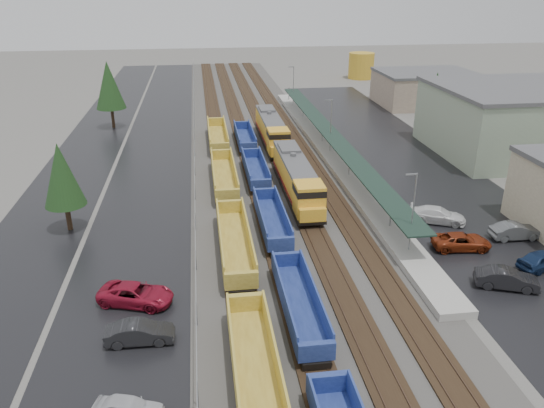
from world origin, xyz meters
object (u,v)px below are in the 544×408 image
at_px(storage_tank, 361,66).
at_px(parked_car_east_b, 461,241).
at_px(locomotive_trail, 272,130).
at_px(parked_car_east_a, 507,279).
at_px(well_string_yellow, 235,242).
at_px(well_string_blue, 283,255).
at_px(parked_car_east_d, 543,260).
at_px(parked_car_east_c, 438,215).
at_px(parked_car_east_e, 515,231).
at_px(parked_car_west_c, 136,294).
at_px(locomotive_lead, 297,178).
at_px(parked_car_west_b, 140,333).

height_order(storage_tank, parked_car_east_b, storage_tank).
xyz_separation_m(locomotive_trail, parked_car_east_a, (13.39, -42.34, -1.52)).
distance_m(well_string_yellow, well_string_blue, 4.92).
height_order(parked_car_east_a, parked_car_east_d, parked_car_east_d).
distance_m(parked_car_east_c, parked_car_east_e, 7.43).
relative_size(storage_tank, parked_car_east_c, 1.12).
bearing_deg(parked_car_east_c, parked_car_east_b, -159.36).
relative_size(parked_car_east_d, parked_car_east_e, 0.99).
distance_m(locomotive_trail, parked_car_west_c, 43.64).
bearing_deg(parked_car_east_d, parked_car_east_a, 101.21).
relative_size(well_string_blue, parked_car_east_c, 15.55).
bearing_deg(well_string_blue, parked_car_east_d, -8.56).
bearing_deg(parked_car_east_b, storage_tank, -5.17).
xyz_separation_m(locomotive_lead, parked_car_east_c, (13.14, -8.63, -1.52)).
bearing_deg(parked_car_west_c, parked_car_east_a, -75.42).
bearing_deg(locomotive_lead, parked_car_west_c, -129.58).
relative_size(well_string_yellow, storage_tank, 13.70).
xyz_separation_m(locomotive_lead, parked_car_east_a, (13.39, -21.34, -1.52)).
relative_size(locomotive_lead, storage_tank, 3.07).
xyz_separation_m(storage_tank, parked_car_west_c, (-46.31, -95.18, -2.34)).
relative_size(parked_car_west_b, parked_car_east_b, 0.87).
height_order(locomotive_trail, storage_tank, storage_tank).
relative_size(parked_car_west_c, parked_car_east_a, 1.15).
bearing_deg(parked_car_east_a, parked_car_east_d, -42.03).
distance_m(locomotive_lead, parked_car_east_e, 23.18).
bearing_deg(locomotive_trail, storage_tank, 61.10).
distance_m(parked_car_west_b, parked_car_east_d, 34.11).
bearing_deg(parked_car_east_b, parked_car_east_a, -170.22).
xyz_separation_m(locomotive_lead, parked_car_east_e, (18.99, -13.20, -1.53)).
bearing_deg(parked_car_east_c, well_string_yellow, 123.73).
relative_size(parked_car_east_b, parked_car_east_e, 1.11).
bearing_deg(parked_car_west_c, parked_car_west_b, -153.63).
distance_m(parked_car_east_c, parked_car_east_d, 11.37).
bearing_deg(locomotive_lead, parked_car_east_b, -48.23).
height_order(locomotive_lead, storage_tank, storage_tank).
height_order(well_string_yellow, parked_car_west_b, well_string_yellow).
height_order(well_string_blue, parked_car_east_d, well_string_blue).
relative_size(well_string_yellow, parked_car_east_d, 17.81).
bearing_deg(parked_car_east_c, parked_car_east_e, -104.89).
distance_m(storage_tank, parked_car_east_b, 91.78).
xyz_separation_m(parked_car_east_a, parked_car_east_d, (4.84, 2.54, 0.00)).
relative_size(locomotive_lead, parked_car_east_b, 3.56).
relative_size(parked_car_east_b, parked_car_east_d, 1.12).
height_order(parked_car_west_b, parked_car_east_d, parked_car_east_d).
bearing_deg(parked_car_west_b, parked_car_east_b, -69.45).
bearing_deg(locomotive_trail, parked_car_east_b, -70.01).
bearing_deg(parked_car_east_d, parked_car_east_c, 10.05).
bearing_deg(locomotive_trail, parked_car_east_e, -60.95).
height_order(well_string_blue, parked_car_east_b, well_string_blue).
bearing_deg(well_string_blue, parked_car_east_c, 21.69).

